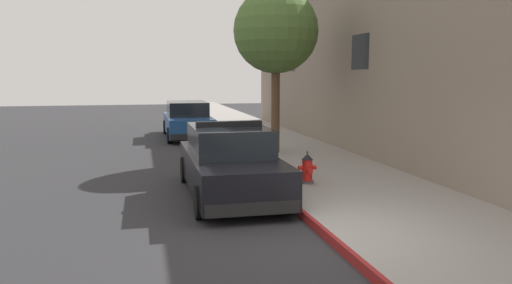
# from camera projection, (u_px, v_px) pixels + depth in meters

# --- Properties ---
(ground_plane) EXTENTS (32.08, 60.00, 0.20)m
(ground_plane) POSITION_uv_depth(u_px,v_px,m) (108.00, 158.00, 17.10)
(ground_plane) COLOR #2B2B2D
(sidewalk_pavement) EXTENTS (3.77, 60.00, 0.17)m
(sidewalk_pavement) POSITION_uv_depth(u_px,v_px,m) (278.00, 147.00, 18.39)
(sidewalk_pavement) COLOR gray
(sidewalk_pavement) RESTS_ON ground
(curb_painted_edge) EXTENTS (0.08, 60.00, 0.17)m
(curb_painted_edge) POSITION_uv_depth(u_px,v_px,m) (227.00, 149.00, 17.97)
(curb_painted_edge) COLOR maroon
(curb_painted_edge) RESTS_ON ground
(storefront_building) EXTENTS (6.52, 26.95, 6.58)m
(storefront_building) POSITION_uv_depth(u_px,v_px,m) (449.00, 57.00, 16.45)
(storefront_building) COLOR gray
(storefront_building) RESTS_ON ground
(police_cruiser) EXTENTS (1.94, 4.84, 1.68)m
(police_cruiser) POSITION_uv_depth(u_px,v_px,m) (230.00, 163.00, 11.32)
(police_cruiser) COLOR black
(police_cruiser) RESTS_ON ground
(parked_car_silver_ahead) EXTENTS (1.94, 4.84, 1.56)m
(parked_car_silver_ahead) POSITION_uv_depth(u_px,v_px,m) (188.00, 121.00, 21.84)
(parked_car_silver_ahead) COLOR navy
(parked_car_silver_ahead) RESTS_ON ground
(fire_hydrant) EXTENTS (0.44, 0.40, 0.76)m
(fire_hydrant) POSITION_uv_depth(u_px,v_px,m) (307.00, 168.00, 11.88)
(fire_hydrant) COLOR #4C4C51
(fire_hydrant) RESTS_ON sidewalk_pavement
(street_tree) EXTENTS (2.74, 2.74, 5.32)m
(street_tree) POSITION_uv_depth(u_px,v_px,m) (276.00, 31.00, 16.13)
(street_tree) COLOR brown
(street_tree) RESTS_ON sidewalk_pavement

